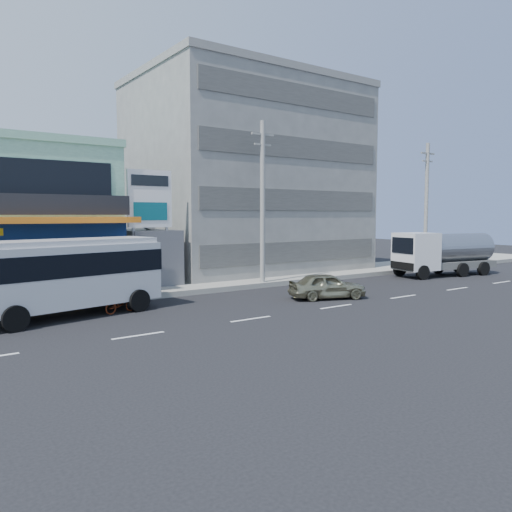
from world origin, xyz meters
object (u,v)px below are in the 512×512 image
(utility_pole_near, at_px, (263,202))
(minibus, at_px, (68,271))
(satellite_dish, at_px, (146,229))
(billboard, at_px, (150,205))
(motorcycle_rider, at_px, (121,298))
(utility_pole_far, at_px, (426,205))
(sedan, at_px, (327,286))
(concrete_building, at_px, (247,181))
(tanker_truck, at_px, (442,253))

(utility_pole_near, relative_size, minibus, 1.20)
(utility_pole_near, bearing_deg, satellite_dish, 149.04)
(billboard, xyz_separation_m, motorcycle_rider, (-3.50, -4.69, -4.26))
(satellite_dish, bearing_deg, utility_pole_far, -9.29)
(satellite_dish, relative_size, sedan, 0.37)
(concrete_building, height_order, motorcycle_rider, concrete_building)
(utility_pole_far, distance_m, minibus, 28.42)
(utility_pole_far, bearing_deg, sedan, -160.85)
(billboard, distance_m, utility_pole_near, 6.75)
(concrete_building, height_order, sedan, concrete_building)
(concrete_building, distance_m, sedan, 15.01)
(utility_pole_near, distance_m, minibus, 12.77)
(billboard, distance_m, tanker_truck, 21.16)
(tanker_truck, bearing_deg, satellite_dish, 161.66)
(concrete_building, bearing_deg, minibus, -148.19)
(concrete_building, distance_m, utility_pole_near, 8.79)
(minibus, bearing_deg, satellite_dish, 44.39)
(satellite_dish, bearing_deg, utility_pole_near, -30.96)
(utility_pole_far, height_order, tanker_truck, utility_pole_far)
(tanker_truck, bearing_deg, billboard, 166.78)
(satellite_dish, distance_m, utility_pole_near, 7.17)
(minibus, distance_m, motorcycle_rider, 2.57)
(billboard, xyz_separation_m, utility_pole_far, (22.50, -1.80, 0.22))
(motorcycle_rider, bearing_deg, satellite_dish, 58.37)
(satellite_dish, bearing_deg, minibus, -135.61)
(utility_pole_far, relative_size, motorcycle_rider, 4.94)
(billboard, distance_m, utility_pole_far, 22.57)
(minibus, bearing_deg, sedan, -13.95)
(motorcycle_rider, bearing_deg, utility_pole_far, 6.35)
(utility_pole_far, relative_size, minibus, 1.20)
(motorcycle_rider, bearing_deg, tanker_truck, -0.21)
(utility_pole_far, xyz_separation_m, motorcycle_rider, (-26.00, -2.89, -4.48))
(satellite_dish, height_order, billboard, billboard)
(minibus, height_order, motorcycle_rider, minibus)
(minibus, xyz_separation_m, motorcycle_rider, (2.14, -0.48, -1.33))
(billboard, xyz_separation_m, utility_pole_near, (6.50, -1.80, 0.22))
(utility_pole_near, xyz_separation_m, minibus, (-12.14, -2.41, -3.15))
(sedan, bearing_deg, billboard, 63.74)
(sedan, bearing_deg, minibus, 97.11)
(utility_pole_near, height_order, motorcycle_rider, utility_pole_near)
(utility_pole_near, distance_m, utility_pole_far, 16.00)
(satellite_dish, height_order, utility_pole_near, utility_pole_near)
(concrete_building, xyz_separation_m, utility_pole_far, (12.00, -7.60, -1.85))
(minibus, relative_size, motorcycle_rider, 4.13)
(concrete_building, distance_m, utility_pole_far, 14.32)
(concrete_building, relative_size, motorcycle_rider, 7.90)
(minibus, xyz_separation_m, sedan, (12.36, -3.07, -1.31))
(utility_pole_far, distance_m, tanker_truck, 5.04)
(utility_pole_near, bearing_deg, motorcycle_rider, -163.86)
(sedan, height_order, motorcycle_rider, motorcycle_rider)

